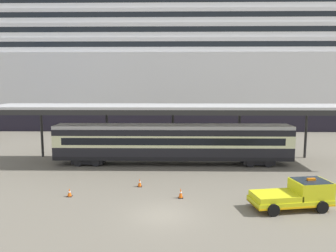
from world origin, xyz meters
TOP-DOWN VIEW (x-y plane):
  - ground_plane at (0.00, 0.00)m, footprint 400.00×400.00m
  - cruise_ship at (7.58, 50.85)m, footprint 179.72×28.62m
  - platform_canopy at (0.60, 13.60)m, footprint 37.28×6.35m
  - train_carriage at (0.60, 13.17)m, footprint 24.06×2.81m
  - service_truck at (8.91, 1.31)m, footprint 5.47×2.92m
  - traffic_cone_near at (-6.98, 3.30)m, footprint 0.36×0.36m
  - traffic_cone_mid at (-2.05, 5.70)m, footprint 0.36×0.36m
  - traffic_cone_far at (1.21, 3.12)m, footprint 0.36×0.36m

SIDE VIEW (x-z plane):
  - ground_plane at x=0.00m, z-range 0.00..0.00m
  - traffic_cone_near at x=-6.98m, z-range -0.01..0.61m
  - traffic_cone_mid at x=-2.05m, z-range -0.01..0.67m
  - traffic_cone_far at x=1.21m, z-range -0.01..0.75m
  - service_truck at x=8.91m, z-range -0.02..2.00m
  - train_carriage at x=0.60m, z-range 0.26..4.37m
  - platform_canopy at x=0.60m, z-range 2.79..8.87m
  - cruise_ship at x=7.58m, z-range -5.10..29.67m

